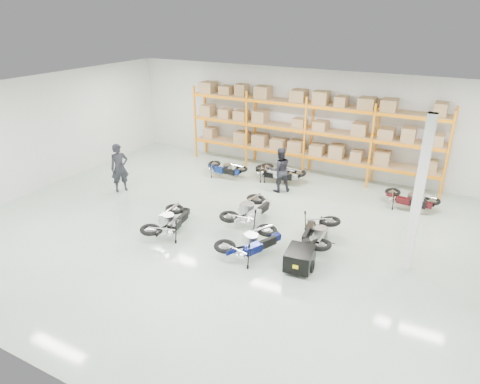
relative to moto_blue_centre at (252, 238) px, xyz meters
The scene contains 14 objects.
room 2.16m from the moto_blue_centre, 135.39° to the left, with size 18.00×18.00×18.00m.
pallet_rack 7.67m from the moto_blue_centre, 97.59° to the left, with size 11.28×0.98×3.62m.
structural_column 4.76m from the moto_blue_centre, 19.31° to the left, with size 0.25×0.25×4.50m, color white.
moto_blue_centre is the anchor object (origin of this frame).
moto_silver_left 2.14m from the moto_blue_centre, 118.82° to the left, with size 0.90×2.02×1.24m, color #BABBC2, non-canonical shape.
moto_black_far_left 3.00m from the moto_blue_centre, behind, with size 0.85×1.91×1.17m, color black, non-canonical shape.
moto_touring_right 2.18m from the moto_blue_centre, 44.57° to the left, with size 0.86×1.93×1.18m, color black, non-canonical shape.
trailer 1.57m from the moto_blue_centre, ahead, with size 0.84×1.58×0.65m.
moto_back_a 6.60m from the moto_blue_centre, 126.76° to the left, with size 0.74×1.66×1.01m, color navy, non-canonical shape.
moto_back_b 6.09m from the moto_blue_centre, 105.14° to the left, with size 0.81×1.82×1.11m, color silver, non-canonical shape.
moto_back_c 6.09m from the moto_blue_centre, 107.39° to the left, with size 0.74×1.67×1.02m, color black, non-canonical shape.
moto_back_d 6.76m from the moto_blue_centre, 56.78° to the left, with size 0.76×1.70×1.04m, color #420D11, non-canonical shape.
person_left 7.18m from the moto_blue_centre, 164.21° to the left, with size 0.72×0.47×1.97m, color black.
person_back 5.10m from the moto_blue_centre, 103.97° to the left, with size 0.89×0.69×1.83m, color black.
Camera 1 is at (5.91, -10.92, 6.88)m, focal length 32.00 mm.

